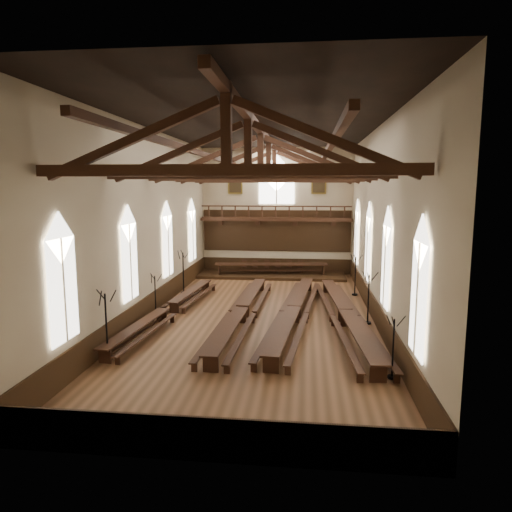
% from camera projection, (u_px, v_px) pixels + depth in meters
% --- Properties ---
extents(ground, '(26.00, 26.00, 0.00)m').
position_uv_depth(ground, '(260.00, 318.00, 24.32)').
color(ground, brown).
rests_on(ground, ground).
extents(room_walls, '(26.00, 26.00, 26.00)m').
position_uv_depth(room_walls, '(260.00, 196.00, 23.36)').
color(room_walls, '#C0B391').
rests_on(room_walls, ground).
extents(wainscot_band, '(12.00, 26.00, 1.20)m').
position_uv_depth(wainscot_band, '(260.00, 307.00, 24.23)').
color(wainscot_band, '#301E0E').
rests_on(wainscot_band, ground).
extents(side_windows, '(11.85, 19.80, 4.50)m').
position_uv_depth(side_windows, '(260.00, 248.00, 23.77)').
color(side_windows, white).
rests_on(side_windows, room_walls).
extents(end_window, '(2.80, 0.12, 3.80)m').
position_uv_depth(end_window, '(277.00, 183.00, 35.92)').
color(end_window, white).
rests_on(end_window, room_walls).
extents(minstrels_gallery, '(11.80, 1.24, 3.70)m').
position_uv_depth(minstrels_gallery, '(276.00, 225.00, 36.18)').
color(minstrels_gallery, '#361D11').
rests_on(minstrels_gallery, room_walls).
extents(portraits, '(7.75, 0.09, 1.45)m').
position_uv_depth(portraits, '(277.00, 185.00, 35.94)').
color(portraits, brown).
rests_on(portraits, room_walls).
extents(roof_trusses, '(11.70, 25.70, 2.80)m').
position_uv_depth(roof_trusses, '(260.00, 161.00, 23.10)').
color(roof_trusses, '#361D11').
rests_on(roof_trusses, room_walls).
extents(refectory_row_a, '(1.91, 13.79, 0.67)m').
position_uv_depth(refectory_row_a, '(169.00, 308.00, 24.32)').
color(refectory_row_a, '#361D11').
rests_on(refectory_row_a, ground).
extents(refectory_row_b, '(1.76, 14.50, 0.76)m').
position_uv_depth(refectory_row_b, '(242.00, 310.00, 23.82)').
color(refectory_row_b, '#361D11').
rests_on(refectory_row_b, ground).
extents(refectory_row_c, '(2.28, 14.82, 0.78)m').
position_uv_depth(refectory_row_c, '(295.00, 310.00, 23.79)').
color(refectory_row_c, '#361D11').
rests_on(refectory_row_c, ground).
extents(refectory_row_d, '(2.18, 14.84, 0.79)m').
position_uv_depth(refectory_row_d, '(345.00, 313.00, 23.13)').
color(refectory_row_d, '#361D11').
rests_on(refectory_row_d, ground).
extents(dais, '(11.40, 3.14, 0.21)m').
position_uv_depth(dais, '(271.00, 275.00, 35.54)').
color(dais, '#301E0E').
rests_on(dais, ground).
extents(high_table, '(8.79, 1.88, 0.82)m').
position_uv_depth(high_table, '(271.00, 265.00, 35.42)').
color(high_table, '#361D11').
rests_on(high_table, dais).
extents(high_chairs, '(4.90, 0.41, 0.92)m').
position_uv_depth(high_chairs, '(272.00, 266.00, 36.28)').
color(high_chairs, '#361D11').
rests_on(high_chairs, dais).
extents(candelabrum_left_near, '(0.87, 0.83, 2.88)m').
position_uv_depth(candelabrum_left_near, '(107.00, 338.00, 18.34)').
color(candelabrum_left_near, black).
rests_on(candelabrum_left_near, ground).
extents(candelabrum_left_mid, '(0.69, 0.73, 2.40)m').
position_uv_depth(candelabrum_left_mid, '(156.00, 304.00, 24.25)').
color(candelabrum_left_mid, black).
rests_on(candelabrum_left_mid, ground).
extents(candelabrum_left_far, '(0.82, 0.87, 2.88)m').
position_uv_depth(candelabrum_left_far, '(183.00, 280.00, 29.74)').
color(candelabrum_left_far, black).
rests_on(candelabrum_left_far, ground).
extents(candelabrum_right_near, '(0.69, 0.71, 2.37)m').
position_uv_depth(candelabrum_right_near, '(393.00, 359.00, 16.53)').
color(candelabrum_right_near, black).
rests_on(candelabrum_right_near, ground).
extents(candelabrum_right_mid, '(0.79, 0.81, 2.70)m').
position_uv_depth(candelabrum_right_mid, '(368.00, 308.00, 23.12)').
color(candelabrum_right_mid, black).
rests_on(candelabrum_right_mid, ground).
extents(candelabrum_right_far, '(0.78, 0.79, 2.66)m').
position_uv_depth(candelabrum_right_far, '(355.00, 283.00, 29.29)').
color(candelabrum_right_far, black).
rests_on(candelabrum_right_far, ground).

